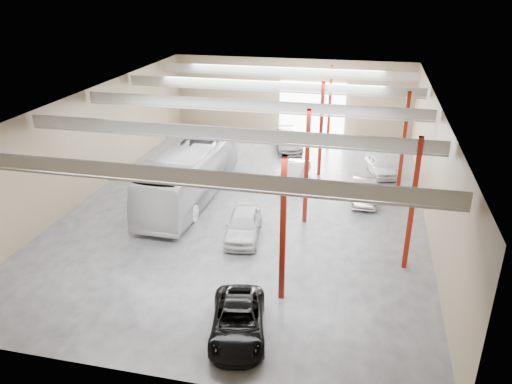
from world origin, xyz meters
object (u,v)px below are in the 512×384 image
at_px(black_sedan, 238,321).
at_px(car_right_near, 364,190).
at_px(car_right_far, 381,165).
at_px(car_row_c, 288,141).
at_px(coach_bus, 191,173).
at_px(car_row_a, 243,224).
at_px(car_row_b, 295,172).

xyz_separation_m(black_sedan, car_right_near, (4.71, 15.00, 0.05)).
bearing_deg(car_right_far, car_row_c, 135.99).
height_order(coach_bus, car_right_far, coach_bus).
relative_size(car_row_c, car_right_near, 1.18).
height_order(black_sedan, car_row_a, car_row_a).
xyz_separation_m(black_sedan, car_right_far, (5.80, 20.20, 0.04)).
distance_m(car_row_b, car_row_c, 7.13).
height_order(black_sedan, car_row_c, car_row_c).
distance_m(car_row_a, car_row_c, 16.10).
height_order(black_sedan, car_right_near, car_right_near).
distance_m(car_row_c, car_right_far, 8.87).
height_order(coach_bus, car_row_a, coach_bus).
height_order(coach_bus, black_sedan, coach_bus).
xyz_separation_m(car_row_b, car_right_far, (6.11, 2.70, 0.04)).
distance_m(black_sedan, car_row_a, 8.54).
distance_m(black_sedan, car_right_near, 15.72).
height_order(car_row_a, car_right_near, car_row_a).
relative_size(car_row_b, car_right_near, 0.93).
height_order(black_sedan, car_right_far, car_right_far).
bearing_deg(coach_bus, car_right_near, 11.08).
bearing_deg(car_row_c, car_right_near, -72.46).
relative_size(black_sedan, car_right_far, 1.16).
bearing_deg(car_right_far, black_sedan, -121.55).
height_order(car_row_a, car_row_c, car_row_a).
relative_size(coach_bus, car_row_b, 3.16).
distance_m(car_row_b, car_right_near, 5.61).
xyz_separation_m(car_row_b, car_row_c, (-1.68, 6.93, 0.08)).
relative_size(black_sedan, car_row_b, 1.19).
bearing_deg(car_row_b, car_right_near, -18.88).
relative_size(car_row_a, car_row_c, 0.90).
xyz_separation_m(black_sedan, car_row_b, (-0.31, 17.50, 0.00)).
xyz_separation_m(coach_bus, car_row_b, (6.27, 4.62, -1.11)).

